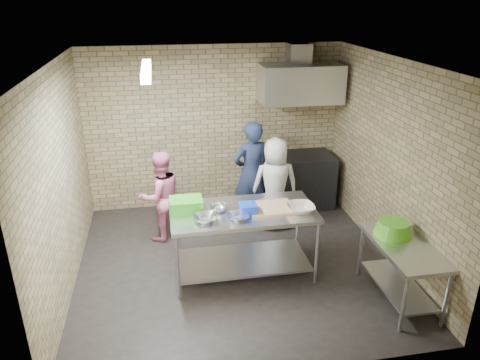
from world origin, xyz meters
name	(u,v)px	position (x,y,z in m)	size (l,w,h in m)	color
floor	(235,263)	(0.00, 0.00, 0.00)	(4.20, 4.20, 0.00)	black
ceiling	(235,63)	(0.00, 0.00, 2.70)	(4.20, 4.20, 0.00)	black
back_wall	(215,128)	(0.00, 2.00, 1.35)	(4.20, 0.06, 2.70)	tan
front_wall	(274,257)	(0.00, -2.00, 1.35)	(4.20, 0.06, 2.70)	tan
left_wall	(61,184)	(-2.10, 0.00, 1.35)	(0.06, 4.00, 2.70)	tan
right_wall	(390,162)	(2.10, 0.00, 1.35)	(0.06, 4.00, 2.70)	tan
prep_table	(243,242)	(0.06, -0.22, 0.46)	(1.83, 0.91, 0.91)	silver
side_counter	(400,272)	(1.80, -1.10, 0.38)	(0.60, 1.20, 0.75)	silver
stove	(296,180)	(1.35, 1.65, 0.45)	(1.20, 0.70, 0.90)	black
range_hood	(301,83)	(1.35, 1.70, 2.10)	(1.30, 0.60, 0.60)	silver
hood_duct	(299,53)	(1.35, 1.85, 2.55)	(0.35, 0.30, 0.30)	#A5A8AD
wall_shelf	(314,92)	(1.65, 1.89, 1.92)	(0.80, 0.20, 0.04)	#3F2B19
fluorescent_fixture	(146,71)	(-1.00, 0.00, 2.64)	(0.10, 1.25, 0.08)	white
green_crate	(186,205)	(-0.64, -0.10, 0.99)	(0.41, 0.30, 0.16)	#2D991C
blue_tub	(248,209)	(0.11, -0.32, 0.98)	(0.20, 0.20, 0.13)	blue
cutting_board	(270,208)	(0.41, -0.24, 0.93)	(0.56, 0.43, 0.03)	#D9BA7D
mixing_bowl_a	(205,218)	(-0.44, -0.42, 0.95)	(0.28, 0.28, 0.07)	#B4B6BB
mixing_bowl_b	(219,208)	(-0.24, -0.17, 0.95)	(0.22, 0.22, 0.07)	#B7B9BE
mixing_bowl_c	(238,217)	(-0.04, -0.44, 0.95)	(0.26, 0.26, 0.06)	silver
ceramic_bowl	(300,208)	(0.76, -0.37, 0.96)	(0.35, 0.35, 0.09)	beige
green_basin	(393,228)	(1.78, -0.85, 0.83)	(0.46, 0.46, 0.17)	#59C626
bottle_red	(300,86)	(1.40, 1.89, 2.03)	(0.07, 0.07, 0.18)	#B22619
bottle_green	(323,86)	(1.80, 1.89, 2.02)	(0.06, 0.06, 0.15)	green
man_navy	(251,173)	(0.45, 1.18, 0.83)	(0.61, 0.40, 1.67)	#161A38
woman_pink	(161,196)	(-0.95, 0.89, 0.69)	(0.67, 0.52, 1.37)	pink
woman_white	(275,184)	(0.78, 0.93, 0.73)	(0.71, 0.47, 1.46)	silver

